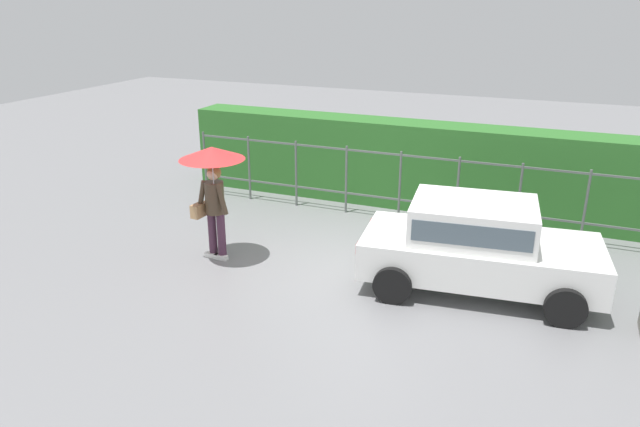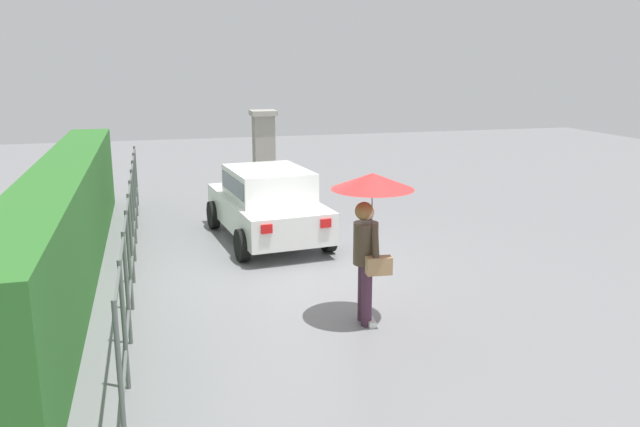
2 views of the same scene
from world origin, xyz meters
name	(u,v)px [view 2 (image 2 of 2)]	position (x,y,z in m)	size (l,w,h in m)	color
ground_plane	(288,271)	(0.00, 0.00, 0.00)	(40.00, 40.00, 0.00)	slate
car	(267,201)	(2.05, -0.02, 0.80)	(3.88, 2.18, 1.48)	white
pedestrian	(370,208)	(-2.42, -0.63, 1.63)	(1.13, 1.13, 2.10)	#47283D
gate_pillar	(264,160)	(4.69, -0.44, 1.24)	(0.60, 0.60, 2.42)	gray
fence_section	(132,225)	(0.67, 2.58, 0.83)	(10.81, 0.05, 1.50)	#59605B
hedge_row	(66,222)	(0.67, 3.61, 0.95)	(11.76, 0.90, 1.90)	#2D6B28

